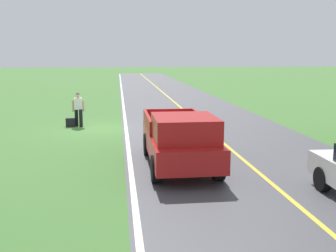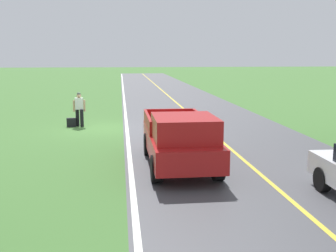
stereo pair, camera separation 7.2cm
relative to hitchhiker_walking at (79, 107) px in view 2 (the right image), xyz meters
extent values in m
plane|color=#427033|center=(-1.03, 0.79, -0.98)|extent=(200.00, 200.00, 0.00)
cube|color=#47474C|center=(-6.32, 0.79, -0.98)|extent=(8.24, 120.00, 0.00)
cube|color=silver|center=(-2.38, 0.79, -0.98)|extent=(0.16, 117.60, 0.00)
cube|color=gold|center=(-6.32, 0.79, -0.98)|extent=(0.14, 117.60, 0.00)
cylinder|color=black|center=(-0.12, 0.14, -0.54)|extent=(0.18, 0.18, 0.88)
cylinder|color=black|center=(0.12, -0.08, -0.54)|extent=(0.18, 0.18, 0.88)
cube|color=white|center=(0.00, 0.03, 0.19)|extent=(0.42, 0.29, 0.58)
sphere|color=tan|center=(0.00, 0.03, 0.59)|extent=(0.23, 0.23, 0.23)
sphere|color=#4C564C|center=(0.00, 0.03, 0.67)|extent=(0.20, 0.20, 0.20)
cube|color=#591E19|center=(0.01, -0.17, 0.22)|extent=(0.34, 0.23, 0.44)
cylinder|color=tan|center=(-0.26, 0.03, 0.08)|extent=(0.10, 0.10, 0.58)
cylinder|color=tan|center=(0.25, 0.07, 0.08)|extent=(0.10, 0.10, 0.58)
cube|color=black|center=(0.41, 0.12, -0.76)|extent=(0.48, 0.24, 0.45)
cube|color=#B21919|center=(-3.98, 8.04, -0.23)|extent=(2.01, 5.40, 0.70)
cube|color=#B21919|center=(-3.98, 9.23, 0.48)|extent=(1.84, 2.16, 0.72)
cube|color=black|center=(-3.98, 9.23, 0.55)|extent=(1.68, 1.30, 0.43)
cube|color=#B21919|center=(-4.91, 6.96, 0.34)|extent=(0.10, 3.02, 0.45)
cube|color=#B21919|center=(-3.03, 6.96, 0.34)|extent=(0.10, 3.02, 0.45)
cube|color=#B21919|center=(-3.97, 5.45, 0.34)|extent=(1.84, 0.10, 0.45)
cylinder|color=black|center=(-4.88, 9.79, -0.58)|extent=(0.30, 0.80, 0.80)
cylinder|color=black|center=(-3.08, 9.79, -0.58)|extent=(0.30, 0.80, 0.80)
cylinder|color=black|center=(-4.87, 6.49, -0.58)|extent=(0.30, 0.80, 0.80)
cylinder|color=black|center=(-3.07, 6.49, -0.58)|extent=(0.30, 0.80, 0.80)
cylinder|color=black|center=(-7.43, 11.09, -0.65)|extent=(0.26, 0.67, 0.66)
camera|label=1|loc=(-2.03, 21.12, 2.65)|focal=43.94mm
camera|label=2|loc=(-2.11, 21.12, 2.65)|focal=43.94mm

